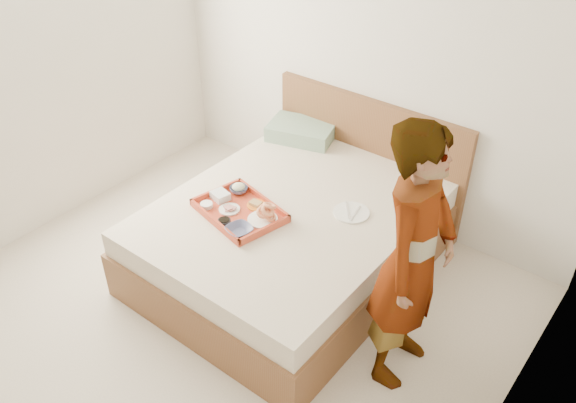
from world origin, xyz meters
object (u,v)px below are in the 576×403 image
at_px(person, 413,260).
at_px(tray, 239,210).
at_px(bed, 291,237).
at_px(dinner_plate, 351,213).

bearing_deg(person, tray, 84.67).
bearing_deg(bed, dinner_plate, 27.31).
bearing_deg(dinner_plate, tray, -141.70).
distance_m(bed, dinner_plate, 0.49).
relative_size(bed, dinner_plate, 8.24).
distance_m(tray, dinner_plate, 0.74).
distance_m(tray, person, 1.29).
height_order(tray, dinner_plate, tray).
bearing_deg(bed, person, -15.66).
xyz_separation_m(bed, dinner_plate, (0.36, 0.19, 0.27)).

